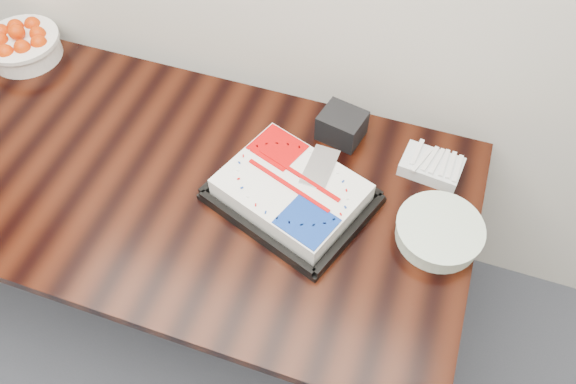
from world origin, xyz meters
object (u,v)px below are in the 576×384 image
(cake_tray, at_px, (292,192))
(plate_stack, at_px, (439,232))
(tangerine_bowl, at_px, (20,40))
(table, at_px, (176,194))
(napkin_box, at_px, (342,126))

(cake_tray, relative_size, plate_stack, 2.18)
(tangerine_bowl, bearing_deg, table, -24.52)
(tangerine_bowl, xyz_separation_m, plate_stack, (1.52, -0.28, -0.04))
(cake_tray, xyz_separation_m, napkin_box, (0.07, 0.29, 0.01))
(table, distance_m, cake_tray, 0.39)
(table, relative_size, plate_stack, 7.48)
(plate_stack, bearing_deg, table, -176.46)
(tangerine_bowl, relative_size, plate_stack, 1.09)
(tangerine_bowl, xyz_separation_m, napkin_box, (1.16, -0.00, -0.03))
(tangerine_bowl, relative_size, napkin_box, 2.01)
(napkin_box, bearing_deg, table, -143.12)
(table, bearing_deg, cake_tray, 5.98)
(napkin_box, bearing_deg, plate_stack, -38.10)
(table, relative_size, cake_tray, 3.43)
(table, xyz_separation_m, tangerine_bowl, (-0.73, 0.33, 0.16))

